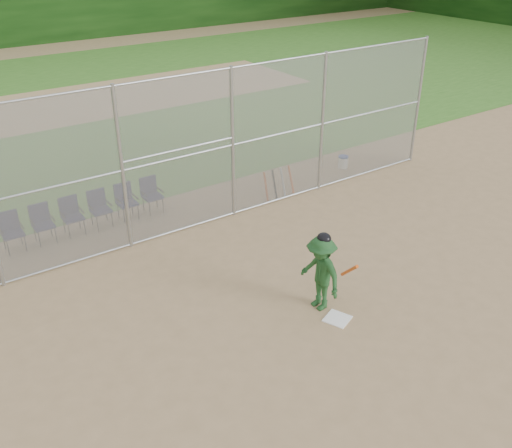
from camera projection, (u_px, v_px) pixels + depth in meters
ground at (327, 321)px, 11.37m from camera, size 100.00×100.00×0.00m
grass_strip at (51, 107)px, 24.44m from camera, size 100.00×100.00×0.00m
dirt_patch_far at (51, 107)px, 24.44m from camera, size 24.00×24.00×0.00m
backstop_fence at (198, 150)px, 14.03m from camera, size 16.09×0.09×4.00m
home_plate at (337, 319)px, 11.42m from camera, size 0.61×0.61×0.02m
batter_at_plate at (321, 273)px, 11.41m from camera, size 0.85×1.26×1.73m
water_cooler at (343, 162)px, 18.35m from camera, size 0.32×0.32×0.41m
spare_bats at (279, 183)px, 16.33m from camera, size 0.96×0.35×0.84m
chair_0 at (12, 233)px, 13.60m from camera, size 0.54×0.52×0.96m
chair_1 at (43, 225)px, 13.96m from camera, size 0.54×0.52×0.96m
chair_2 at (73, 217)px, 14.33m from camera, size 0.54×0.52×0.96m
chair_3 at (101, 209)px, 14.70m from camera, size 0.54×0.52×0.96m
chair_4 at (127, 202)px, 15.07m from camera, size 0.54×0.52×0.96m
chair_5 at (152, 196)px, 15.43m from camera, size 0.54×0.52×0.96m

